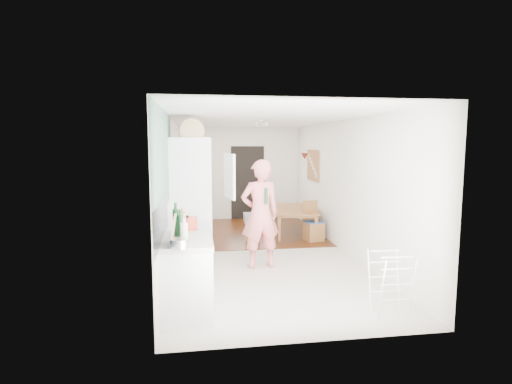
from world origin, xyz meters
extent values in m
cube|color=beige|center=(0.00, 0.00, 0.00)|extent=(3.20, 7.00, 0.01)
cube|color=#56230E|center=(0.00, 1.85, 0.01)|extent=(3.20, 3.30, 0.01)
cube|color=slate|center=(-1.59, -2.00, 1.85)|extent=(0.02, 3.00, 1.30)
cube|color=black|center=(-1.59, -2.55, 1.15)|extent=(0.02, 1.90, 0.50)
cube|color=black|center=(0.20, 3.48, 1.00)|extent=(0.90, 0.04, 2.00)
cube|color=white|center=(-1.30, -2.55, 0.43)|extent=(0.60, 0.90, 0.86)
cube|color=beige|center=(-1.30, -2.55, 0.89)|extent=(0.62, 0.92, 0.06)
cube|color=white|center=(-1.30, -1.80, 0.44)|extent=(0.60, 0.60, 0.88)
cube|color=silver|center=(-1.30, -1.80, 0.90)|extent=(0.60, 0.60, 0.04)
cube|color=white|center=(-1.27, -0.78, 1.07)|extent=(0.66, 0.66, 2.15)
cube|color=white|center=(-0.66, -1.08, 1.55)|extent=(0.14, 0.56, 0.70)
cube|color=white|center=(-0.96, -0.78, 1.55)|extent=(0.02, 0.52, 0.66)
cube|color=tan|center=(1.58, 1.90, 1.55)|extent=(0.03, 0.90, 0.70)
cube|color=brown|center=(1.57, 1.90, 1.55)|extent=(0.00, 0.94, 0.74)
cone|color=maroon|center=(1.54, 2.55, 1.75)|extent=(0.18, 0.18, 0.16)
imported|color=#F07875|center=(-0.14, -0.88, 1.06)|extent=(0.85, 0.62, 2.13)
imported|color=brown|center=(1.08, 1.44, 0.25)|extent=(1.05, 1.56, 0.50)
cube|color=gray|center=(0.01, 0.93, 0.50)|extent=(0.42, 0.42, 0.19)
cylinder|color=red|center=(-1.30, -2.00, 1.00)|extent=(0.29, 0.29, 0.16)
cylinder|color=silver|center=(-1.36, -2.98, 0.97)|extent=(0.22, 0.22, 0.10)
cylinder|color=#164321|center=(-0.06, -1.01, 1.22)|extent=(0.06, 0.06, 0.26)
cylinder|color=#164321|center=(-1.43, -2.39, 1.09)|extent=(0.10, 0.10, 0.33)
cylinder|color=#164321|center=(-1.37, -2.48, 1.06)|extent=(0.07, 0.07, 0.28)
cylinder|color=silver|center=(-1.32, -2.66, 1.03)|extent=(0.11, 0.11, 0.22)
cylinder|color=tan|center=(-1.45, -2.05, 1.04)|extent=(0.08, 0.08, 0.24)
cylinder|color=tan|center=(-1.35, -2.05, 1.04)|extent=(0.08, 0.08, 0.23)
camera|label=1|loc=(-1.16, -7.30, 2.04)|focal=28.00mm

